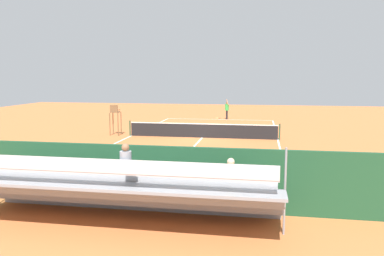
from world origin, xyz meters
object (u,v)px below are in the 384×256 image
Objects in this scene: tennis_ball_near at (211,120)px; courtside_bench at (190,185)px; equipment_bag at (135,194)px; tennis_net at (202,130)px; tennis_racket at (217,118)px; tennis_player at (227,109)px; bleacher_stand at (129,191)px; umpire_chair at (115,117)px.

courtside_bench is at bearing 95.52° from tennis_ball_near.
equipment_bag reaches higher than tennis_ball_near.
tennis_net is 12.00m from tennis_racket.
tennis_net is 13.41m from equipment_bag.
equipment_bag is 24.75m from tennis_player.
tennis_ball_near is at bearing -88.99° from equipment_bag.
courtside_bench is 27.27× the size of tennis_ball_near.
tennis_player reaches higher than equipment_bag.
bleacher_stand is at bearing 90.93° from tennis_racket.
umpire_chair is 14.74m from equipment_bag.
tennis_ball_near is at bearing -86.04° from tennis_net.
tennis_net is at bearing 86.53° from tennis_player.
bleacher_stand is 2.52m from courtside_bench.
bleacher_stand reaches higher than courtside_bench.
umpire_chair is 1.11× the size of tennis_player.
tennis_net is 18.08× the size of tennis_racket.
equipment_bag is (0.46, -1.93, -0.72)m from bleacher_stand.
tennis_player is at bearing -91.15° from bleacher_stand.
tennis_racket is (0.98, -0.67, -1.00)m from tennis_player.
tennis_net is 6.25m from umpire_chair.
bleacher_stand is 15.91× the size of tennis_racket.
courtside_bench is 0.93× the size of tennis_player.
umpire_chair is 1.19× the size of courtside_bench.
umpire_chair is at bearing -67.57° from bleacher_stand.
tennis_racket is (-5.91, -11.92, -1.30)m from umpire_chair.
courtside_bench is 24.61m from tennis_player.
tennis_net is 4.81× the size of umpire_chair.
courtside_bench is 3.16× the size of tennis_racket.
tennis_ball_near is (0.88, -25.84, -0.87)m from bleacher_stand.
tennis_player reaches higher than tennis_racket.
tennis_racket is (-0.02, -25.39, -0.16)m from equipment_bag.
equipment_bag is 0.47× the size of tennis_player.
tennis_player is (-0.53, -26.65, 0.11)m from bleacher_stand.
tennis_net is 1.14× the size of bleacher_stand.
tennis_net is 13.36m from courtside_bench.
umpire_chair is 13.20m from tennis_player.
umpire_chair is at bearing 62.36° from tennis_ball_near.
bleacher_stand reaches higher than equipment_bag.
tennis_player is (-0.99, -24.72, 0.84)m from equipment_bag.
courtside_bench is (-7.77, 13.34, -0.76)m from umpire_chair.
courtside_bench is 23.90m from tennis_ball_near.
umpire_chair is at bearing -66.37° from equipment_bag.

